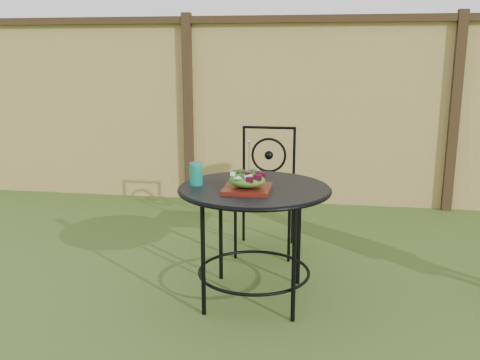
% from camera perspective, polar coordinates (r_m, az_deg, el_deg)
% --- Properties ---
extents(ground, '(60.00, 60.00, 0.00)m').
position_cam_1_polar(ground, '(3.52, 6.83, -12.01)').
color(ground, '#264A17').
rests_on(ground, ground).
extents(fence, '(8.00, 0.12, 1.90)m').
position_cam_1_polar(fence, '(5.41, 8.15, 7.29)').
color(fence, '#D6BC69').
rests_on(fence, ground).
extents(patio_table, '(0.92, 0.92, 0.72)m').
position_cam_1_polar(patio_table, '(3.24, 1.54, -3.09)').
color(patio_table, black).
rests_on(patio_table, ground).
extents(patio_chair, '(0.46, 0.46, 0.95)m').
position_cam_1_polar(patio_chair, '(4.14, 2.82, -0.68)').
color(patio_chair, black).
rests_on(patio_chair, ground).
extents(salad_plate, '(0.27, 0.27, 0.02)m').
position_cam_1_polar(salad_plate, '(3.11, 0.77, -0.95)').
color(salad_plate, '#4F0B0C').
rests_on(salad_plate, patio_table).
extents(salad, '(0.21, 0.21, 0.08)m').
position_cam_1_polar(salad, '(3.09, 0.78, -0.02)').
color(salad, '#235614').
rests_on(salad, salad_plate).
extents(fork, '(0.01, 0.01, 0.18)m').
position_cam_1_polar(fork, '(3.07, 0.97, 2.34)').
color(fork, silver).
rests_on(fork, salad).
extents(drinking_glass, '(0.08, 0.08, 0.14)m').
position_cam_1_polar(drinking_glass, '(3.24, -4.69, 0.67)').
color(drinking_glass, '#0C8E78').
rests_on(drinking_glass, patio_table).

